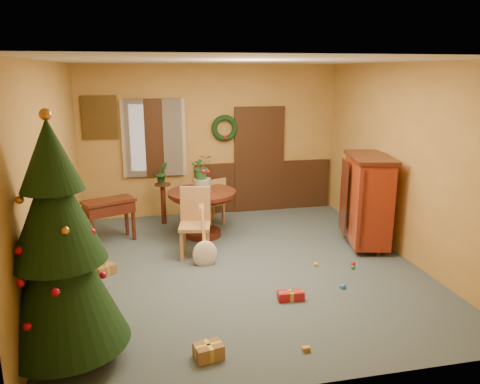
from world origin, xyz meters
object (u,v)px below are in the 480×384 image
object	(u,v)px
chair_near	(195,220)
christmas_tree	(59,250)
sideboard	(368,198)
writing_desk	(109,210)
dining_table	(202,205)

from	to	relation	value
chair_near	christmas_tree	world-z (taller)	christmas_tree
chair_near	sideboard	distance (m)	2.77
christmas_tree	writing_desk	xyz separation A→B (m)	(0.23, 3.34, -0.62)
dining_table	sideboard	world-z (taller)	sideboard
christmas_tree	sideboard	xyz separation A→B (m)	(4.30, 2.30, -0.37)
christmas_tree	sideboard	distance (m)	4.89
chair_near	christmas_tree	bearing A→B (deg)	-122.04
writing_desk	sideboard	xyz separation A→B (m)	(4.07, -1.04, 0.25)
writing_desk	sideboard	size ratio (longest dim) A/B	0.62
christmas_tree	sideboard	world-z (taller)	christmas_tree
writing_desk	christmas_tree	bearing A→B (deg)	-93.99
dining_table	writing_desk	xyz separation A→B (m)	(-1.54, 0.05, -0.01)
writing_desk	chair_near	bearing A→B (deg)	-33.48
sideboard	chair_near	bearing A→B (deg)	176.37
dining_table	writing_desk	world-z (taller)	dining_table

